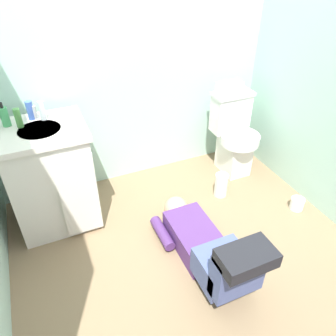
{
  "coord_description": "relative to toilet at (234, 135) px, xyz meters",
  "views": [
    {
      "loc": [
        -0.76,
        -1.42,
        1.85
      ],
      "look_at": [
        0.03,
        0.4,
        0.45
      ],
      "focal_mm": 34.78,
      "sensor_mm": 36.0,
      "label": 1
    }
  ],
  "objects": [
    {
      "name": "toilet",
      "position": [
        0.0,
        0.0,
        0.0
      ],
      "size": [
        0.36,
        0.46,
        0.75
      ],
      "color": "silver",
      "rests_on": "ground_plane"
    },
    {
      "name": "faucet",
      "position": [
        -1.63,
        0.08,
        0.5
      ],
      "size": [
        0.02,
        0.02,
        0.1
      ],
      "primitive_type": "cylinder",
      "color": "silver",
      "rests_on": "vanity_cabinet"
    },
    {
      "name": "soap_dispenser",
      "position": [
        -1.82,
        0.06,
        0.52
      ],
      "size": [
        0.06,
        0.06,
        0.17
      ],
      "color": "#47A462",
      "rests_on": "vanity_cabinet"
    },
    {
      "name": "ground_plane",
      "position": [
        -0.84,
        -0.74,
        -0.39
      ],
      "size": [
        2.89,
        3.09,
        0.04
      ],
      "primitive_type": "cube",
      "color": "#80674B"
    },
    {
      "name": "toilet_paper_roll",
      "position": [
        0.19,
        -0.73,
        -0.32
      ],
      "size": [
        0.11,
        0.11,
        0.1
      ],
      "primitive_type": "cylinder",
      "color": "white",
      "rests_on": "ground_plane"
    },
    {
      "name": "bottle_green",
      "position": [
        -1.74,
        0.01,
        0.52
      ],
      "size": [
        0.04,
        0.04,
        0.13
      ],
      "primitive_type": "cylinder",
      "color": "#529647",
      "rests_on": "vanity_cabinet"
    },
    {
      "name": "bottle_blue",
      "position": [
        -1.65,
        0.1,
        0.52
      ],
      "size": [
        0.05,
        0.05,
        0.13
      ],
      "primitive_type": "cylinder",
      "color": "#4061B9",
      "rests_on": "vanity_cabinet"
    },
    {
      "name": "vanity_cabinet",
      "position": [
        -1.62,
        -0.06,
        0.05
      ],
      "size": [
        0.6,
        0.53,
        0.82
      ],
      "color": "silver",
      "rests_on": "ground_plane"
    },
    {
      "name": "wall_back",
      "position": [
        -0.84,
        0.34,
        0.83
      ],
      "size": [
        2.55,
        0.08,
        2.4
      ],
      "primitive_type": "cube",
      "color": "#ABD2C0",
      "rests_on": "ground_plane"
    },
    {
      "name": "paper_towel_roll",
      "position": [
        -0.3,
        -0.32,
        -0.26
      ],
      "size": [
        0.11,
        0.11,
        0.21
      ],
      "primitive_type": "cylinder",
      "color": "white",
      "rests_on": "ground_plane"
    },
    {
      "name": "tissue_box",
      "position": [
        -0.05,
        0.09,
        0.43
      ],
      "size": [
        0.22,
        0.11,
        0.1
      ],
      "primitive_type": "cube",
      "color": "silver",
      "rests_on": "toilet"
    },
    {
      "name": "person_plumber",
      "position": [
        -0.78,
        -0.93,
        -0.19
      ],
      "size": [
        0.39,
        1.06,
        0.52
      ],
      "color": "#512D6B",
      "rests_on": "ground_plane"
    },
    {
      "name": "bottle_clear",
      "position": [
        -1.58,
        0.06,
        0.52
      ],
      "size": [
        0.04,
        0.04,
        0.14
      ],
      "primitive_type": "cylinder",
      "color": "silver",
      "rests_on": "vanity_cabinet"
    }
  ]
}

